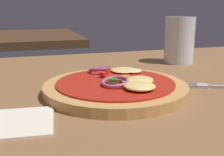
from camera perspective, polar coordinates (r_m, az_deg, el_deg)
The scene contains 5 objects.
dining_table at distance 0.47m, azimuth 1.00°, elevation -5.32°, with size 1.49×0.81×0.04m.
pizza at distance 0.47m, azimuth 1.03°, elevation -1.72°, with size 0.24×0.24×0.03m.
fork at distance 0.52m, azimuth 20.75°, elevation -1.70°, with size 0.14×0.10×0.01m.
beer_glass at distance 0.72m, azimuth 13.49°, elevation 7.03°, with size 0.07×0.07×0.11m.
background_table at distance 1.49m, azimuth -20.03°, elevation 7.54°, with size 0.66×0.61×0.04m.
Camera 1 is at (-0.14, -0.41, 0.18)m, focal length 44.97 mm.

